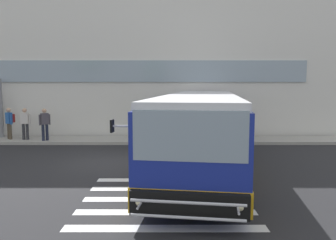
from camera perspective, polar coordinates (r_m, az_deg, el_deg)
ground_plane at (r=13.32m, az=-8.75°, el=-7.29°), size 80.00×90.00×0.02m
bay_paint_stripes at (r=9.12m, az=-0.17°, el=-13.48°), size 4.40×3.96×0.01m
terminal_building at (r=24.62m, az=-6.26°, el=8.60°), size 25.45×13.80×8.29m
boarding_curb at (r=17.96m, az=-6.36°, el=-3.48°), size 27.65×2.00×0.15m
entry_support_column at (r=20.45m, az=-26.68°, el=1.84°), size 0.28×0.28×3.23m
bus_main_foreground at (r=12.71m, az=5.97°, el=-1.71°), size 4.63×12.71×2.70m
passenger_near_column at (r=19.53m, az=-25.35°, el=-0.18°), size 0.52×0.50×1.68m
passenger_by_doorway at (r=19.04m, az=-23.14°, el=-0.34°), size 0.59×0.23×1.68m
passenger_at_curb_edge at (r=18.35m, az=-20.20°, el=-0.45°), size 0.48×0.41×1.68m
safety_bollard_yellow at (r=16.61m, az=-1.95°, el=-2.92°), size 0.18×0.18×0.90m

